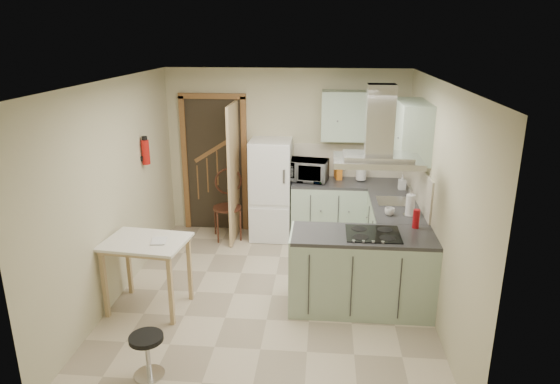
# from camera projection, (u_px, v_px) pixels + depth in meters

# --- Properties ---
(floor) EXTENTS (4.20, 4.20, 0.00)m
(floor) POSITION_uv_depth(u_px,v_px,m) (272.00, 295.00, 5.94)
(floor) COLOR beige
(floor) RESTS_ON ground
(ceiling) EXTENTS (4.20, 4.20, 0.00)m
(ceiling) POSITION_uv_depth(u_px,v_px,m) (271.00, 81.00, 5.17)
(ceiling) COLOR silver
(ceiling) RESTS_ON back_wall
(back_wall) EXTENTS (3.60, 0.00, 3.60)m
(back_wall) POSITION_uv_depth(u_px,v_px,m) (286.00, 153.00, 7.55)
(back_wall) COLOR #BFB894
(back_wall) RESTS_ON floor
(left_wall) EXTENTS (0.00, 4.20, 4.20)m
(left_wall) POSITION_uv_depth(u_px,v_px,m) (115.00, 191.00, 5.71)
(left_wall) COLOR #BFB894
(left_wall) RESTS_ON floor
(right_wall) EXTENTS (0.00, 4.20, 4.20)m
(right_wall) POSITION_uv_depth(u_px,v_px,m) (436.00, 200.00, 5.40)
(right_wall) COLOR #BFB894
(right_wall) RESTS_ON floor
(doorway) EXTENTS (1.10, 0.12, 2.10)m
(doorway) POSITION_uv_depth(u_px,v_px,m) (215.00, 164.00, 7.67)
(doorway) COLOR brown
(doorway) RESTS_ON floor
(fridge) EXTENTS (0.60, 0.60, 1.50)m
(fridge) POSITION_uv_depth(u_px,v_px,m) (271.00, 190.00, 7.43)
(fridge) COLOR white
(fridge) RESTS_ON floor
(counter_back) EXTENTS (1.08, 0.60, 0.90)m
(counter_back) POSITION_uv_depth(u_px,v_px,m) (328.00, 210.00, 7.45)
(counter_back) COLOR #9EB2A0
(counter_back) RESTS_ON floor
(counter_right) EXTENTS (0.60, 1.95, 0.90)m
(counter_right) POSITION_uv_depth(u_px,v_px,m) (391.00, 229.00, 6.74)
(counter_right) COLOR #9EB2A0
(counter_right) RESTS_ON floor
(splashback) EXTENTS (1.68, 0.02, 0.50)m
(splashback) POSITION_uv_depth(u_px,v_px,m) (350.00, 161.00, 7.48)
(splashback) COLOR beige
(splashback) RESTS_ON counter_back
(wall_cabinet_back) EXTENTS (0.85, 0.35, 0.70)m
(wall_cabinet_back) POSITION_uv_depth(u_px,v_px,m) (351.00, 116.00, 7.12)
(wall_cabinet_back) COLOR #9EB2A0
(wall_cabinet_back) RESTS_ON back_wall
(wall_cabinet_right) EXTENTS (0.35, 0.90, 0.70)m
(wall_cabinet_right) POSITION_uv_depth(u_px,v_px,m) (412.00, 131.00, 6.04)
(wall_cabinet_right) COLOR #9EB2A0
(wall_cabinet_right) RESTS_ON right_wall
(peninsula) EXTENTS (1.55, 0.65, 0.90)m
(peninsula) POSITION_uv_depth(u_px,v_px,m) (362.00, 271.00, 5.54)
(peninsula) COLOR #9EB2A0
(peninsula) RESTS_ON floor
(hob) EXTENTS (0.58, 0.50, 0.01)m
(hob) POSITION_uv_depth(u_px,v_px,m) (373.00, 234.00, 5.39)
(hob) COLOR black
(hob) RESTS_ON peninsula
(extractor_hood) EXTENTS (0.90, 0.55, 0.10)m
(extractor_hood) POSITION_uv_depth(u_px,v_px,m) (377.00, 161.00, 5.14)
(extractor_hood) COLOR silver
(extractor_hood) RESTS_ON ceiling
(sink) EXTENTS (0.45, 0.40, 0.01)m
(sink) POSITION_uv_depth(u_px,v_px,m) (395.00, 201.00, 6.43)
(sink) COLOR silver
(sink) RESTS_ON counter_right
(fire_extinguisher) EXTENTS (0.10, 0.10, 0.32)m
(fire_extinguisher) POSITION_uv_depth(u_px,v_px,m) (146.00, 152.00, 6.48)
(fire_extinguisher) COLOR #B2140F
(fire_extinguisher) RESTS_ON left_wall
(drop_leaf_table) EXTENTS (0.95, 0.75, 0.83)m
(drop_leaf_table) POSITION_uv_depth(u_px,v_px,m) (148.00, 275.00, 5.55)
(drop_leaf_table) COLOR tan
(drop_leaf_table) RESTS_ON floor
(bentwood_chair) EXTENTS (0.54, 0.54, 0.96)m
(bentwood_chair) POSITION_uv_depth(u_px,v_px,m) (227.00, 208.00, 7.47)
(bentwood_chair) COLOR #532E1B
(bentwood_chair) RESTS_ON floor
(stool) EXTENTS (0.35, 0.35, 0.41)m
(stool) POSITION_uv_depth(u_px,v_px,m) (148.00, 355.00, 4.49)
(stool) COLOR black
(stool) RESTS_ON floor
(microwave) EXTENTS (0.62, 0.47, 0.31)m
(microwave) POSITION_uv_depth(u_px,v_px,m) (308.00, 170.00, 7.31)
(microwave) COLOR black
(microwave) RESTS_ON counter_back
(kettle) EXTENTS (0.16, 0.16, 0.22)m
(kettle) POSITION_uv_depth(u_px,v_px,m) (361.00, 173.00, 7.32)
(kettle) COLOR silver
(kettle) RESTS_ON counter_back
(cereal_box) EXTENTS (0.12, 0.22, 0.32)m
(cereal_box) POSITION_uv_depth(u_px,v_px,m) (338.00, 168.00, 7.42)
(cereal_box) COLOR orange
(cereal_box) RESTS_ON counter_back
(soap_bottle) EXTENTS (0.10, 0.10, 0.21)m
(soap_bottle) POSITION_uv_depth(u_px,v_px,m) (402.00, 182.00, 6.91)
(soap_bottle) COLOR #A4A6AF
(soap_bottle) RESTS_ON counter_right
(paper_towel) EXTENTS (0.11, 0.11, 0.27)m
(paper_towel) POSITION_uv_depth(u_px,v_px,m) (410.00, 205.00, 5.92)
(paper_towel) COLOR silver
(paper_towel) RESTS_ON counter_right
(cup) EXTENTS (0.13, 0.13, 0.09)m
(cup) POSITION_uv_depth(u_px,v_px,m) (390.00, 212.00, 5.95)
(cup) COLOR white
(cup) RESTS_ON counter_right
(red_bottle) EXTENTS (0.09, 0.09, 0.21)m
(red_bottle) POSITION_uv_depth(u_px,v_px,m) (416.00, 219.00, 5.54)
(red_bottle) COLOR #AF0F15
(red_bottle) RESTS_ON peninsula
(book) EXTENTS (0.19, 0.24, 0.10)m
(book) POSITION_uv_depth(u_px,v_px,m) (151.00, 238.00, 5.37)
(book) COLOR brown
(book) RESTS_ON drop_leaf_table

